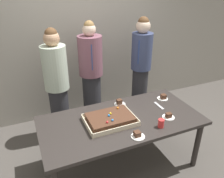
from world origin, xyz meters
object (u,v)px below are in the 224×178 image
at_px(plated_slice_near_left, 168,116).
at_px(plated_slice_far_right, 138,135).
at_px(sheet_cake, 110,119).
at_px(person_green_shirt_behind, 91,75).
at_px(person_serving_front, 57,85).
at_px(cake_server_utensil, 159,106).
at_px(plated_slice_far_left, 163,97).
at_px(plated_slice_near_right, 120,103).
at_px(person_striped_tie_right, 141,68).
at_px(party_table, 121,124).
at_px(drink_cup_nearest, 161,123).

distance_m(plated_slice_near_left, plated_slice_far_right, 0.55).
bearing_deg(sheet_cake, person_green_shirt_behind, 82.90).
bearing_deg(plated_slice_near_left, person_serving_front, 133.67).
bearing_deg(cake_server_utensil, plated_slice_far_left, 40.93).
xyz_separation_m(plated_slice_near_right, person_striped_tie_right, (0.68, 0.64, 0.17)).
distance_m(plated_slice_far_left, person_serving_front, 1.52).
distance_m(party_table, person_green_shirt_behind, 1.11).
height_order(plated_slice_far_right, person_striped_tie_right, person_striped_tie_right).
distance_m(plated_slice_far_right, person_serving_front, 1.46).
height_order(plated_slice_near_right, person_striped_tie_right, person_striped_tie_right).
distance_m(plated_slice_far_right, person_green_shirt_behind, 1.46).
bearing_deg(plated_slice_near_right, party_table, -111.18).
relative_size(party_table, plated_slice_near_left, 12.93).
relative_size(plated_slice_far_left, person_striped_tie_right, 0.09).
bearing_deg(person_serving_front, party_table, 7.06).
bearing_deg(party_table, drink_cup_nearest, -42.53).
relative_size(sheet_cake, plated_slice_near_right, 3.90).
bearing_deg(party_table, sheet_cake, -179.19).
bearing_deg(party_table, person_green_shirt_behind, 90.73).
height_order(party_table, plated_slice_far_right, plated_slice_far_right).
distance_m(cake_server_utensil, person_green_shirt_behind, 1.18).
bearing_deg(plated_slice_far_left, plated_slice_near_left, -116.96).
height_order(plated_slice_far_left, person_serving_front, person_serving_front).
bearing_deg(person_striped_tie_right, plated_slice_far_left, 40.55).
distance_m(drink_cup_nearest, cake_server_utensil, 0.47).
relative_size(plated_slice_near_right, plated_slice_far_left, 1.00).
distance_m(plated_slice_far_left, person_green_shirt_behind, 1.16).
distance_m(drink_cup_nearest, person_green_shirt_behind, 1.45).
bearing_deg(person_green_shirt_behind, sheet_cake, 0.00).
bearing_deg(plated_slice_far_right, person_striped_tie_right, 59.23).
distance_m(plated_slice_far_left, drink_cup_nearest, 0.68).
xyz_separation_m(cake_server_utensil, person_striped_tie_right, (0.21, 0.87, 0.19)).
xyz_separation_m(plated_slice_far_left, drink_cup_nearest, (-0.41, -0.54, 0.03)).
height_order(plated_slice_far_right, person_green_shirt_behind, person_green_shirt_behind).
relative_size(sheet_cake, plated_slice_far_left, 3.90).
distance_m(plated_slice_far_left, plated_slice_far_right, 0.94).
relative_size(party_table, person_striped_tie_right, 1.11).
xyz_separation_m(sheet_cake, person_striped_tie_right, (0.95, 0.96, 0.15)).
distance_m(cake_server_utensil, person_striped_tie_right, 0.92).
bearing_deg(plated_slice_near_right, sheet_cake, -130.07).
height_order(plated_slice_far_right, drink_cup_nearest, drink_cup_nearest).
xyz_separation_m(party_table, plated_slice_far_left, (0.75, 0.22, 0.10)).
bearing_deg(drink_cup_nearest, party_table, 137.47).
relative_size(plated_slice_far_left, plated_slice_far_right, 1.00).
bearing_deg(plated_slice_far_right, sheet_cake, 114.08).
xyz_separation_m(party_table, plated_slice_far_right, (0.01, -0.37, 0.10)).
distance_m(plated_slice_near_left, person_striped_tie_right, 1.20).
distance_m(drink_cup_nearest, person_serving_front, 1.58).
bearing_deg(person_striped_tie_right, person_serving_front, -45.45).
distance_m(party_table, sheet_cake, 0.19).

